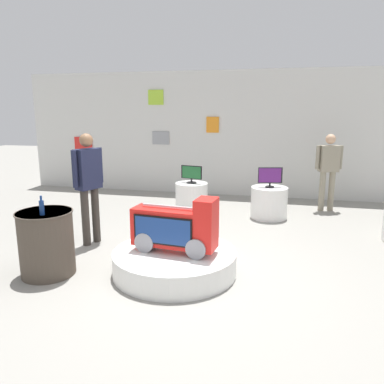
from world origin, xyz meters
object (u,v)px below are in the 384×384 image
Objects in this scene: shopper_browsing_near_truck at (89,180)px; shopper_browsing_rear at (329,167)px; display_pedestal_right_rear at (192,197)px; novelty_firetruck_tv at (176,229)px; tv_on_left_rear at (270,176)px; side_table_round at (47,243)px; tv_on_right_rear at (192,174)px; display_pedestal_left_rear at (269,202)px; bottle_on_side_table at (42,207)px; main_display_pedestal at (175,262)px.

shopper_browsing_rear is at bearing 37.48° from shopper_browsing_near_truck.
shopper_browsing_rear is (2.71, 0.74, 0.63)m from display_pedestal_right_rear.
novelty_firetruck_tv reaches higher than tv_on_left_rear.
side_table_round is at bearing -132.92° from shopper_browsing_rear.
shopper_browsing_near_truck is at bearing -142.52° from shopper_browsing_rear.
shopper_browsing_rear is at bearing 15.43° from tv_on_right_rear.
display_pedestal_left_rear is (1.08, 2.87, -0.28)m from novelty_firetruck_tv.
bottle_on_side_table reaches higher than tv_on_left_rear.
display_pedestal_left_rear is at bearing 38.32° from shopper_browsing_near_truck.
display_pedestal_left_rear is 4.22m from side_table_round.
shopper_browsing_near_truck is at bearing -141.73° from tv_on_left_rear.
bottle_on_side_table is at bearing -127.21° from display_pedestal_left_rear.
display_pedestal_left_rear is at bearing 50.93° from side_table_round.
bottle_on_side_table is at bearing -160.50° from novelty_firetruck_tv.
novelty_firetruck_tv is at bearing -80.57° from tv_on_right_rear.
shopper_browsing_near_truck reaches higher than side_table_round.
novelty_firetruck_tv is 2.99m from display_pedestal_right_rear.
shopper_browsing_rear is at bearing 48.53° from bottle_on_side_table.
main_display_pedestal is at bearing 20.01° from bottle_on_side_table.
tv_on_left_rear is 1.41m from shopper_browsing_rear.
tv_on_left_rear reaches higher than display_pedestal_right_rear.
shopper_browsing_rear is at bearing 35.56° from tv_on_left_rear.
display_pedestal_left_rear is 0.52m from tv_on_left_rear.
side_table_round is at bearing -165.73° from novelty_firetruck_tv.
novelty_firetruck_tv is at bearing 14.27° from side_table_round.
shopper_browsing_near_truck reaches higher than display_pedestal_left_rear.
novelty_firetruck_tv is 1.64m from bottle_on_side_table.
shopper_browsing_rear is at bearing 35.44° from display_pedestal_left_rear.
novelty_firetruck_tv reaches higher than side_table_round.
novelty_firetruck_tv is 1.64m from side_table_round.
shopper_browsing_rear is (1.14, 0.81, 0.63)m from display_pedestal_left_rear.
display_pedestal_right_rear is 2.88m from shopper_browsing_rear.
tv_on_left_rear is at bearing 38.27° from shopper_browsing_near_truck.
bottle_on_side_table is (-1.02, -3.47, 0.62)m from display_pedestal_right_rear.
novelty_firetruck_tv is 1.67× the size of display_pedestal_right_rear.
main_display_pedestal is 3.13m from tv_on_left_rear.
main_display_pedestal is at bearing -121.33° from shopper_browsing_rear.
side_table_round reaches higher than display_pedestal_left_rear.
main_display_pedestal is 6.75× the size of bottle_on_side_table.
main_display_pedestal is 1.44× the size of novelty_firetruck_tv.
display_pedestal_right_rear is at bearing 99.10° from main_display_pedestal.
display_pedestal_left_rear is (1.09, 2.86, 0.16)m from main_display_pedestal.
display_pedestal_left_rear is 1.06× the size of display_pedestal_right_rear.
novelty_firetruck_tv is 4.31m from shopper_browsing_rear.
display_pedestal_right_rear is at bearing -164.65° from shopper_browsing_rear.
side_table_round is at bearing 118.27° from bottle_on_side_table.
display_pedestal_left_rear is 2.99× the size of bottle_on_side_table.
side_table_round is 0.48× the size of shopper_browsing_near_truck.
side_table_round is at bearing -108.09° from display_pedestal_right_rear.
bottle_on_side_table reaches higher than display_pedestal_right_rear.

